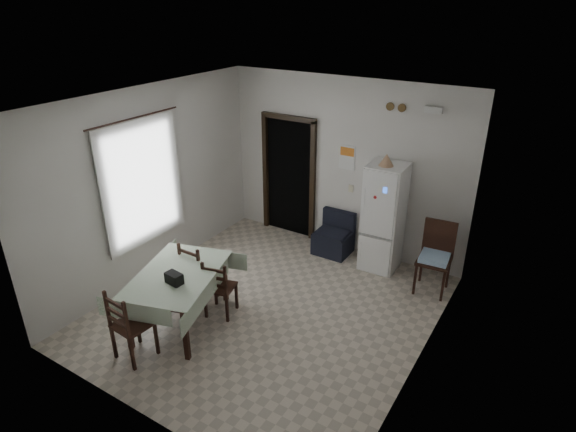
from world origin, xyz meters
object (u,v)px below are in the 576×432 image
Objects in this scene: dining_chair_far_left at (199,271)px; corner_chair at (434,259)px; dining_chair_far_right at (220,286)px; dining_chair_near_head at (132,323)px; navy_seat at (333,234)px; dining_table at (180,298)px; fridge at (384,218)px.

corner_chair is at bearing -144.64° from dining_chair_far_left.
dining_chair_far_right is (-2.30, -2.07, -0.10)m from corner_chair.
corner_chair reaches higher than dining_chair_near_head.
dining_chair_far_right is at bearing 166.85° from dining_chair_far_left.
dining_table is at bearing -107.10° from navy_seat.
dining_chair_near_head is (0.14, -1.34, 0.01)m from dining_chair_far_left.
corner_chair reaches higher than dining_chair_far_right.
corner_chair is at bearing -152.13° from dining_chair_far_right.
dining_chair_near_head is at bearing -108.20° from dining_table.
fridge is at bearing -129.64° from dining_chair_far_left.
dining_table is 0.79m from dining_chair_near_head.
fridge is 0.99m from navy_seat.
dining_chair_near_head is at bearing -103.72° from navy_seat.
navy_seat is 0.73× the size of dining_chair_near_head.
navy_seat is 1.80m from corner_chair.
fridge is at bearing 41.30° from dining_table.
corner_chair is 1.24× the size of dining_chair_far_right.
fridge is 2.01× the size of dining_chair_far_right.
dining_chair_far_left is 1.08× the size of dining_chair_far_right.
fridge is 3.98m from dining_chair_near_head.
dining_table is at bearing -123.18° from fridge.
dining_chair_far_left reaches higher than dining_table.
corner_chair is (1.77, -0.27, 0.18)m from navy_seat.
dining_table is 1.58× the size of dining_chair_far_left.
dining_table is at bearing 40.52° from dining_chair_far_right.
dining_table is (-0.85, -2.79, 0.03)m from navy_seat.
navy_seat is 3.68m from dining_chair_near_head.
dining_chair_far_right is (0.48, -0.11, -0.04)m from dining_chair_far_left.
fridge is 1.01m from corner_chair.
corner_chair is 3.39m from dining_chair_far_left.
fridge reaches higher than dining_chair_near_head.
corner_chair is 3.09m from dining_chair_far_right.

